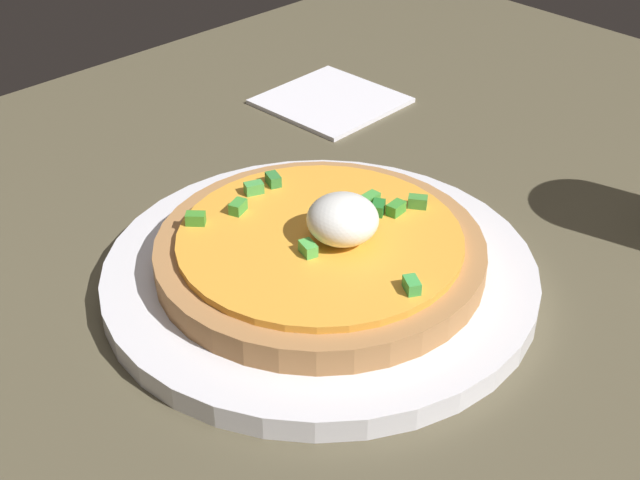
# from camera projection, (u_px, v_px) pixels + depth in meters

# --- Properties ---
(dining_table) EXTENTS (1.16, 0.81, 0.03)m
(dining_table) POSITION_uv_depth(u_px,v_px,m) (277.00, 302.00, 0.62)
(dining_table) COLOR brown
(dining_table) RESTS_ON ground
(plate) EXTENTS (0.29, 0.29, 0.02)m
(plate) POSITION_uv_depth(u_px,v_px,m) (320.00, 274.00, 0.60)
(plate) COLOR white
(plate) RESTS_ON dining_table
(pizza) EXTENTS (0.22, 0.22, 0.05)m
(pizza) POSITION_uv_depth(u_px,v_px,m) (321.00, 249.00, 0.59)
(pizza) COLOR #B07947
(pizza) RESTS_ON plate
(napkin) EXTENTS (0.12, 0.12, 0.00)m
(napkin) POSITION_uv_depth(u_px,v_px,m) (331.00, 101.00, 0.84)
(napkin) COLOR white
(napkin) RESTS_ON dining_table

